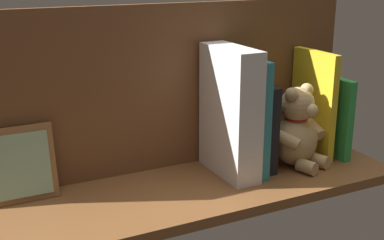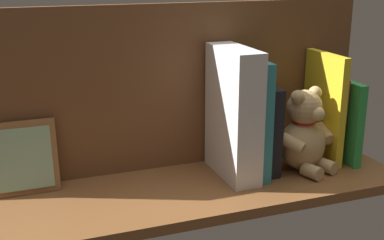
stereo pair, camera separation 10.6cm
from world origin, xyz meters
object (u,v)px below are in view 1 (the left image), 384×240
Objects in this scene: dictionary_thick_white at (230,112)px; picture_frame_leaning at (19,165)px; teddy_bear at (298,131)px; book_0 at (328,114)px.

picture_frame_leaning is at bearing -8.46° from dictionary_thick_white.
dictionary_thick_white is (16.53, -3.02, 5.89)cm from teddy_bear.
dictionary_thick_white is 45.16cm from picture_frame_leaning.
picture_frame_leaning is at bearing -4.51° from book_0.
book_0 is at bearing 179.52° from teddy_bear.
teddy_bear is at bearing 171.02° from picture_frame_leaning.
book_0 is at bearing -178.31° from dictionary_thick_white.
teddy_bear is at bearing 18.00° from book_0.
dictionary_thick_white reaches higher than book_0.
book_0 is 28.80cm from dictionary_thick_white.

